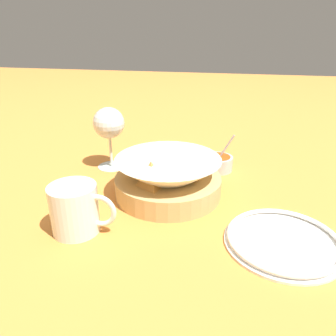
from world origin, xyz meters
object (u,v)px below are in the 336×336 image
object	(u,v)px
beer_mug	(75,210)
side_plate	(283,240)
food_basket	(168,179)
sauce_cup	(218,162)
wine_glass	(109,125)

from	to	relation	value
beer_mug	side_plate	bearing A→B (deg)	4.73
food_basket	sauce_cup	distance (m)	0.19
food_basket	wine_glass	bearing A→B (deg)	144.77
sauce_cup	beer_mug	bearing A→B (deg)	-126.01
beer_mug	side_plate	distance (m)	0.36
sauce_cup	beer_mug	distance (m)	0.40
food_basket	sauce_cup	size ratio (longest dim) A/B	2.37
side_plate	sauce_cup	bearing A→B (deg)	113.54
beer_mug	sauce_cup	bearing A→B (deg)	53.99
beer_mug	wine_glass	bearing A→B (deg)	98.06
food_basket	beer_mug	bearing A→B (deg)	-129.08
wine_glass	side_plate	distance (m)	0.49
wine_glass	beer_mug	xyz separation A→B (m)	(0.04, -0.29, -0.07)
sauce_cup	wine_glass	bearing A→B (deg)	-172.97
food_basket	side_plate	distance (m)	0.27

